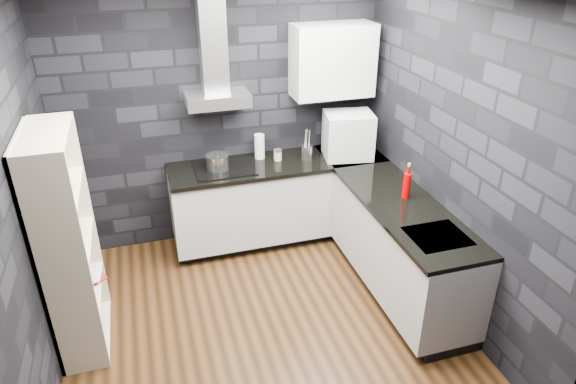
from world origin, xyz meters
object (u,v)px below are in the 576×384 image
pot (217,162)px  appliance_garage (348,136)px  glass_vase (259,146)px  bookshelf (68,245)px  fruit_bowl (66,246)px  storage_jar (278,155)px  utensil_crock (307,152)px  red_bottle (407,186)px

pot → appliance_garage: size_ratio=0.45×
glass_vase → bookshelf: (-1.77, -1.16, -0.13)m
appliance_garage → fruit_bowl: size_ratio=2.14×
pot → storage_jar: bearing=4.7°
fruit_bowl → utensil_crock: bearing=25.8°
storage_jar → fruit_bowl: (-1.93, -1.13, -0.01)m
pot → storage_jar: pot is taller
storage_jar → utensil_crock: bearing=-11.2°
utensil_crock → fruit_bowl: (-2.22, -1.07, -0.03)m
storage_jar → bookshelf: (-1.93, -1.06, -0.05)m
red_bottle → fruit_bowl: red_bottle is taller
pot → glass_vase: size_ratio=0.84×
pot → storage_jar: (0.63, 0.05, -0.03)m
utensil_crock → red_bottle: red_bottle is taller
glass_vase → utensil_crock: (0.45, -0.16, -0.05)m
storage_jar → bookshelf: bearing=-151.3°
appliance_garage → red_bottle: 1.01m
glass_vase → storage_jar: bearing=-32.2°
utensil_crock → bookshelf: 2.44m
storage_jar → fruit_bowl: bearing=-149.6°
utensil_crock → fruit_bowl: size_ratio=0.65×
red_bottle → bookshelf: 2.79m
fruit_bowl → pot: bearing=39.6°
pot → utensil_crock: (0.91, -0.01, -0.00)m
bookshelf → glass_vase: bearing=29.8°
storage_jar → bookshelf: 2.20m
pot → utensil_crock: 0.91m
utensil_crock → appliance_garage: size_ratio=0.30×
glass_vase → storage_jar: (0.16, -0.10, -0.08)m
red_bottle → glass_vase: bearing=130.1°
storage_jar → utensil_crock: size_ratio=0.68×
pot → appliance_garage: (1.34, -0.07, 0.15)m
utensil_crock → appliance_garage: bearing=-8.0°
appliance_garage → fruit_bowl: appliance_garage is taller
glass_vase → utensil_crock: size_ratio=1.76×
storage_jar → glass_vase: bearing=147.8°
glass_vase → storage_jar: 0.21m
pot → glass_vase: bearing=18.4°
appliance_garage → red_bottle: size_ratio=2.06×
pot → fruit_bowl: (-1.31, -1.08, -0.04)m
appliance_garage → fruit_bowl: bearing=-149.3°
storage_jar → red_bottle: 1.40m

